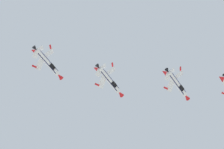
{
  "coord_description": "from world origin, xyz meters",
  "views": [
    {
      "loc": [
        5.33,
        0.45,
        1.92
      ],
      "look_at": [
        -28.2,
        100.72,
        149.5
      ],
      "focal_mm": 83.09,
      "sensor_mm": 36.0,
      "label": 1
    }
  ],
  "objects": [
    {
      "name": "fighter_jet_left_wing",
      "position": [
        -7.56,
        112.48,
        149.99
      ],
      "size": [
        7.8,
        15.75,
        7.19
      ],
      "rotation": [
        0.0,
        -0.78,
        6.03
      ],
      "color": "white"
    },
    {
      "name": "fighter_jet_right_wing",
      "position": [
        -29.28,
        101.3,
        147.13
      ],
      "size": [
        7.42,
        15.75,
        7.58
      ],
      "rotation": [
        0.0,
        -0.84,
        6.03
      ],
      "color": "white"
    },
    {
      "name": "fighter_jet_left_outer",
      "position": [
        -47.98,
        89.45,
        150.35
      ],
      "size": [
        7.18,
        15.75,
        7.85
      ],
      "rotation": [
        0.0,
        -0.88,
        6.03
      ],
      "color": "white"
    }
  ]
}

